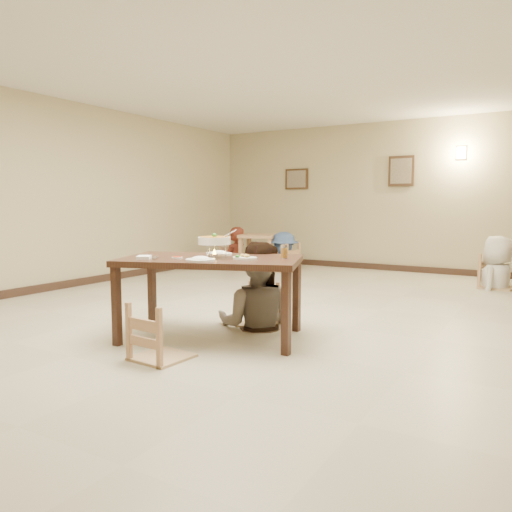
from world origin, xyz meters
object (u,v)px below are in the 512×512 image
Objects in this scene: chair_near at (161,305)px; bg_diner_b at (284,232)px; curry_warmer at (214,241)px; bg_diner_a at (235,227)px; drink_glass at (284,252)px; bg_chair_lr at (283,245)px; chair_far at (259,287)px; bg_chair_rl at (498,256)px; main_table at (211,266)px; bg_chair_ll at (235,243)px; bg_diner_c at (499,236)px; bg_table_left at (259,241)px; main_diner at (257,242)px.

bg_diner_b is at bearing -68.68° from chair_near.
curry_warmer is 5.56m from bg_diner_a.
drink_glass is at bearing -115.82° from chair_near.
bg_chair_lr reaches higher than drink_glass.
bg_chair_rl is (2.06, 4.06, 0.09)m from chair_far.
main_table is 5.10m from bg_chair_lr.
curry_warmer is 5.14m from bg_chair_lr.
bg_diner_b is at bearing 99.56° from bg_diner_a.
bg_diner_b is (-1.70, 4.81, 0.05)m from main_table.
bg_chair_ll is at bearing -58.57° from chair_near.
chair_near is at bearing 165.72° from bg_chair_rl.
drink_glass is 0.12× the size of bg_chair_ll.
bg_chair_ll is at bearing -79.15° from bg_chair_lr.
main_table is 0.74m from drink_glass.
chair_far is 0.50× the size of bg_diner_a.
bg_chair_ll is 0.99× the size of bg_chair_lr.
bg_chair_ll is 0.61× the size of bg_diner_a.
chair_far is at bearing -10.63° from bg_diner_c.
chair_near is 1.33m from drink_glass.
chair_near reaches higher than drink_glass.
chair_near is at bearing -67.69° from bg_table_left.
bg_diner_c is (2.17, 5.56, 0.37)m from chair_near.
main_diner is 5.05m from bg_diner_a.
bg_table_left is (-2.29, 5.58, 0.12)m from chair_near.
main_diner is (0.00, -0.06, 0.51)m from chair_far.
bg_diner_a reaches higher than bg_chair_rl.
chair_near is 2.65× the size of curry_warmer.
chair_near is 7.22× the size of drink_glass.
main_diner is 1.19× the size of bg_diner_b.
bg_diner_c is at bearing 97.71° from bg_chair_lr.
bg_table_left is 0.86× the size of bg_chair_rl.
bg_chair_ll is 1.03× the size of bg_chair_rl.
bg_diner_a reaches higher than bg_table_left.
main_table is 1.83× the size of bg_chair_lr.
chair_far is 0.90× the size of chair_near.
drink_glass is at bearing -49.08° from chair_far.
drink_glass is 4.72m from bg_diner_c.
chair_far is 0.81× the size of bg_chair_ll.
bg_diner_c is (4.46, -0.02, 0.26)m from bg_table_left.
curry_warmer is at bearing 63.91° from main_diner.
bg_table_left is 0.83× the size of bg_chair_lr.
bg_table_left is 4.46m from bg_chair_rl.
bg_chair_rl is 0.33m from bg_diner_c.
bg_chair_lr is at bearing -68.68° from chair_near.
curry_warmer is (-0.09, -0.68, 0.05)m from main_diner.
main_table is 2.30× the size of chair_far.
main_table is 5.10m from bg_diner_b.
curry_warmer is 5.27m from bg_chair_rl.
bg_chair_lr is at bearing -72.92° from bg_chair_ll.
bg_chair_rl is at bearing -75.36° from bg_chair_ll.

